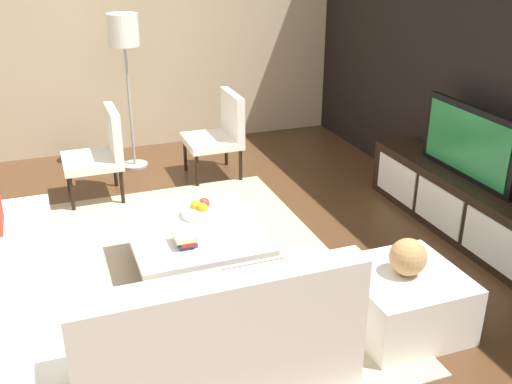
# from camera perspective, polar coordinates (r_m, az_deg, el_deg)

# --- Properties ---
(ground_plane) EXTENTS (14.00, 14.00, 0.00)m
(ground_plane) POSITION_cam_1_polar(r_m,az_deg,el_deg) (4.48, -6.72, -8.53)
(ground_plane) COLOR #4C301C
(feature_wall_back) EXTENTS (6.40, 0.12, 2.80)m
(feature_wall_back) POSITION_cam_1_polar(r_m,az_deg,el_deg) (5.20, 23.24, 11.02)
(feature_wall_back) COLOR black
(feature_wall_back) RESTS_ON ground
(side_wall_left) EXTENTS (0.12, 5.20, 2.80)m
(side_wall_left) POSITION_cam_1_polar(r_m,az_deg,el_deg) (7.05, -12.23, 15.27)
(side_wall_left) COLOR #C6B28E
(side_wall_left) RESTS_ON ground
(area_rug) EXTENTS (3.27, 2.41, 0.01)m
(area_rug) POSITION_cam_1_polar(r_m,az_deg,el_deg) (4.56, -7.03, -7.84)
(area_rug) COLOR tan
(area_rug) RESTS_ON ground
(media_console) EXTENTS (2.11, 0.43, 0.50)m
(media_console) POSITION_cam_1_polar(r_m,az_deg,el_deg) (5.35, 18.88, -1.08)
(media_console) COLOR black
(media_console) RESTS_ON ground
(television) EXTENTS (1.10, 0.06, 0.60)m
(television) POSITION_cam_1_polar(r_m,az_deg,el_deg) (5.15, 19.68, 4.49)
(television) COLOR black
(television) RESTS_ON media_console
(sectional_couch) EXTENTS (2.43, 2.40, 0.82)m
(sectional_couch) POSITION_cam_1_polar(r_m,az_deg,el_deg) (3.81, -17.81, -10.94)
(sectional_couch) COLOR white
(sectional_couch) RESTS_ON ground
(coffee_table) EXTENTS (1.05, 0.94, 0.38)m
(coffee_table) POSITION_cam_1_polar(r_m,az_deg,el_deg) (4.48, -5.91, -5.48)
(coffee_table) COLOR black
(coffee_table) RESTS_ON ground
(accent_chair_near) EXTENTS (0.54, 0.54, 0.87)m
(accent_chair_near) POSITION_cam_1_polar(r_m,az_deg,el_deg) (5.82, -14.58, 3.99)
(accent_chair_near) COLOR black
(accent_chair_near) RESTS_ON ground
(floor_lamp) EXTENTS (0.31, 0.31, 1.63)m
(floor_lamp) POSITION_cam_1_polar(r_m,az_deg,el_deg) (6.35, -12.53, 14.00)
(floor_lamp) COLOR #A5A5AA
(floor_lamp) RESTS_ON ground
(ottoman) EXTENTS (0.70, 0.70, 0.40)m
(ottoman) POSITION_cam_1_polar(r_m,az_deg,el_deg) (4.01, 13.89, -10.02)
(ottoman) COLOR white
(ottoman) RESTS_ON ground
(fruit_bowl) EXTENTS (0.28, 0.28, 0.13)m
(fruit_bowl) POSITION_cam_1_polar(r_m,az_deg,el_deg) (4.55, -5.36, -1.74)
(fruit_bowl) COLOR silver
(fruit_bowl) RESTS_ON coffee_table
(accent_chair_far) EXTENTS (0.57, 0.54, 0.87)m
(accent_chair_far) POSITION_cam_1_polar(r_m,az_deg,el_deg) (6.19, -3.40, 5.93)
(accent_chair_far) COLOR black
(accent_chair_far) RESTS_ON ground
(decorative_ball) EXTENTS (0.24, 0.24, 0.24)m
(decorative_ball) POSITION_cam_1_polar(r_m,az_deg,el_deg) (3.84, 14.36, -6.06)
(decorative_ball) COLOR #AD8451
(decorative_ball) RESTS_ON ottoman
(book_stack) EXTENTS (0.20, 0.15, 0.09)m
(book_stack) POSITION_cam_1_polar(r_m,az_deg,el_deg) (4.16, -6.80, -4.42)
(book_stack) COLOR #2D516B
(book_stack) RESTS_ON coffee_table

